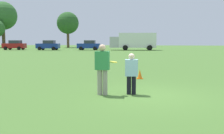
% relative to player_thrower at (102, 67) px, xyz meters
% --- Properties ---
extents(ground_plane, '(164.54, 164.54, 0.00)m').
position_rel_player_thrower_xyz_m(ground_plane, '(1.60, 0.03, -1.03)').
color(ground_plane, '#47702D').
extents(player_thrower, '(0.51, 0.29, 1.83)m').
position_rel_player_thrower_xyz_m(player_thrower, '(0.00, 0.00, 0.00)').
color(player_thrower, gray).
rests_on(player_thrower, ground).
extents(player_defender, '(0.48, 0.29, 1.50)m').
position_rel_player_thrower_xyz_m(player_defender, '(1.04, 0.22, -0.20)').
color(player_defender, black).
rests_on(player_defender, ground).
extents(frisbee, '(0.27, 0.27, 0.06)m').
position_rel_player_thrower_xyz_m(frisbee, '(0.38, 0.17, 0.16)').
color(frisbee, yellow).
extents(traffic_cone, '(0.32, 0.32, 0.48)m').
position_rel_player_thrower_xyz_m(traffic_cone, '(1.27, 4.26, -0.80)').
color(traffic_cone, '#D8590C').
rests_on(traffic_cone, ground).
extents(parked_car_near_left, '(4.28, 2.38, 1.82)m').
position_rel_player_thrower_xyz_m(parked_car_near_left, '(-23.34, 40.06, -0.11)').
color(parked_car_near_left, maroon).
rests_on(parked_car_near_left, ground).
extents(parked_car_mid_left, '(4.28, 2.38, 1.82)m').
position_rel_player_thrower_xyz_m(parked_car_mid_left, '(-16.49, 39.66, -0.11)').
color(parked_car_mid_left, navy).
rests_on(parked_car_mid_left, ground).
extents(parked_car_center, '(4.28, 2.38, 1.82)m').
position_rel_player_thrower_xyz_m(parked_car_center, '(-8.99, 40.80, -0.11)').
color(parked_car_center, navy).
rests_on(parked_car_center, ground).
extents(box_truck, '(8.61, 3.28, 3.18)m').
position_rel_player_thrower_xyz_m(box_truck, '(-0.58, 41.48, 0.72)').
color(box_truck, white).
rests_on(box_truck, ground).
extents(tree_west_maple, '(6.97, 6.97, 11.32)m').
position_rel_player_thrower_xyz_m(tree_west_maple, '(-33.72, 55.17, 6.75)').
color(tree_west_maple, brown).
rests_on(tree_west_maple, ground).
extents(tree_east_birch, '(5.32, 5.32, 8.65)m').
position_rel_player_thrower_xyz_m(tree_east_birch, '(-17.32, 55.76, 4.91)').
color(tree_east_birch, brown).
rests_on(tree_east_birch, ground).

